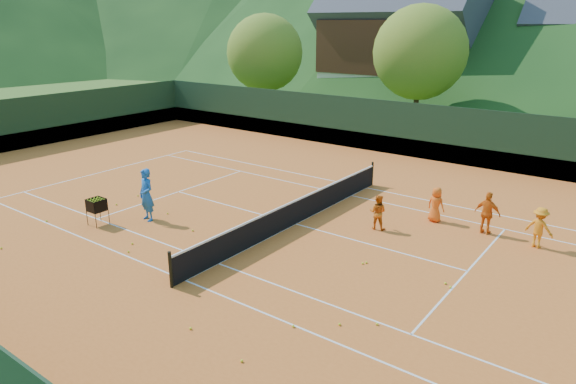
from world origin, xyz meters
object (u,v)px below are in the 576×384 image
Objects in this scene: student_c at (436,205)px; tennis_net at (296,211)px; student_d at (539,228)px; chalet_left at (402,40)px; student_a at (378,212)px; ball_hopper at (97,206)px; student_b at (487,213)px; coach at (146,195)px.

student_c is 0.11× the size of tennis_net.
student_d is 0.10× the size of chalet_left.
student_a is at bearing 30.11° from student_d.
student_c is 30.51m from chalet_left.
tennis_net is at bearing -71.57° from chalet_left.
chalet_left is at bearing 96.91° from ball_hopper.
chalet_left reaches higher than student_b.
student_a is 0.11× the size of tennis_net.
student_b is at bearing 33.16° from ball_hopper.
chalet_left is at bearing 108.43° from tennis_net.
student_a is at bearing -66.16° from chalet_left.
coach is 33.73m from chalet_left.
coach is 13.82m from student_d.
coach is 1.44× the size of student_d.
chalet_left reaches higher than tennis_net.
student_c reaches higher than student_a.
tennis_net reaches higher than ball_hopper.
tennis_net is at bearing 41.94° from coach.
coach reaches higher than student_b.
coach is at bearing 44.28° from student_c.
student_c is at bearing 38.21° from ball_hopper.
tennis_net is 0.87× the size of chalet_left.
student_b reaches higher than tennis_net.
chalet_left reaches higher than student_c.
coach is 0.15× the size of chalet_left.
ball_hopper is 0.07× the size of chalet_left.
ball_hopper is (-1.10, -1.41, -0.26)m from coach.
student_b is 1.73m from student_d.
chalet_left is (-14.04, 26.63, 4.96)m from student_c.
student_b is at bearing 28.97° from tennis_net.
chalet_left reaches higher than ball_hopper.
student_b is 1.16× the size of student_c.
ball_hopper is at bearing -118.50° from coach.
chalet_left is (-5.27, 32.99, 4.62)m from coach.
student_d is (5.02, 1.75, 0.05)m from student_a.
student_c reaches higher than tennis_net.
student_c is (-1.90, 0.08, -0.10)m from student_b.
coach reaches higher than student_a.
student_a is 1.29× the size of ball_hopper.
student_a is 10.26m from ball_hopper.
tennis_net is at bearing 14.86° from student_a.
student_c is (1.39, 1.98, 0.02)m from student_a.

